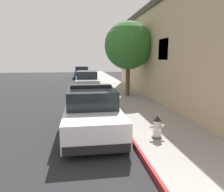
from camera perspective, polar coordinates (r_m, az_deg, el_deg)
name	(u,v)px	position (r m, az deg, el deg)	size (l,w,h in m)	color
ground_plane	(24,110)	(12.27, -22.65, -3.48)	(28.94, 60.00, 0.20)	#232326
sidewalk_pavement	(133,103)	(12.23, 5.70, -1.94)	(2.78, 60.00, 0.15)	gray
curb_painted_edge	(109,104)	(11.96, -0.95, -2.16)	(0.08, 60.00, 0.15)	maroon
storefront_building	(212,51)	(13.07, 25.43, 10.82)	(5.93, 22.42, 5.98)	tan
police_cruiser	(91,111)	(7.74, -5.54, -3.93)	(1.94, 4.84, 1.68)	white
parked_car_silver_ahead	(87,81)	(18.14, -6.82, 4.09)	(1.94, 4.84, 1.56)	#B2B5BA
parked_car_dark_far	(82,73)	(28.97, -8.15, 6.28)	(1.94, 4.84, 1.56)	navy
fire_hydrant	(157,127)	(6.82, 12.06, -8.20)	(0.44, 0.40, 0.76)	#4C4C51
street_tree	(128,46)	(14.19, 4.38, 13.35)	(3.10, 3.10, 4.84)	brown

